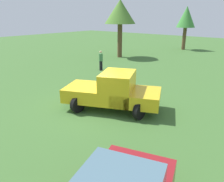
{
  "coord_description": "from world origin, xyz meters",
  "views": [
    {
      "loc": [
        7.16,
        6.65,
        4.29
      ],
      "look_at": [
        -0.35,
        0.47,
        0.9
      ],
      "focal_mm": 35.12,
      "sensor_mm": 36.0,
      "label": 1
    }
  ],
  "objects": [
    {
      "name": "ground_plane",
      "position": [
        0.0,
        0.0,
        0.0
      ],
      "size": [
        80.0,
        80.0,
        0.0
      ],
      "primitive_type": "plane",
      "color": "#3D662D"
    },
    {
      "name": "tree_back_left",
      "position": [
        -11.45,
        -7.62,
        4.5
      ],
      "size": [
        3.15,
        3.15,
        5.76
      ],
      "color": "brown",
      "rests_on": "ground_plane"
    },
    {
      "name": "person_bystander",
      "position": [
        -5.77,
        -5.16,
        0.89
      ],
      "size": [
        0.36,
        0.36,
        1.6
      ],
      "rotation": [
        0.0,
        0.0,
        4.84
      ],
      "color": "black",
      "rests_on": "ground_plane"
    },
    {
      "name": "tree_back_right",
      "position": [
        -20.96,
        -4.49,
        3.94
      ],
      "size": [
        2.3,
        2.3,
        5.32
      ],
      "color": "brown",
      "rests_on": "ground_plane"
    },
    {
      "name": "pickup_truck",
      "position": [
        -0.4,
        0.57,
        0.93
      ],
      "size": [
        3.56,
        4.83,
        1.81
      ],
      "rotation": [
        0.0,
        0.0,
        5.15
      ],
      "color": "black",
      "rests_on": "ground_plane"
    }
  ]
}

